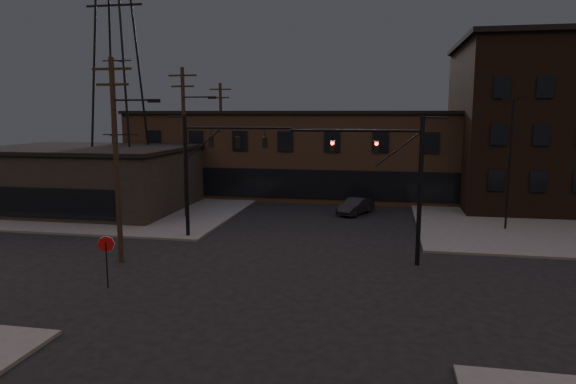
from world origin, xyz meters
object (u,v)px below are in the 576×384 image
(parked_car_lot_a, at_px, (504,201))
(car_crossing, at_px, (356,206))
(traffic_signal_near, at_px, (398,174))
(traffic_signal_far, at_px, (205,162))
(stop_sign, at_px, (106,250))

(parked_car_lot_a, xyz_separation_m, car_crossing, (-11.90, -2.99, -0.29))
(traffic_signal_near, height_order, car_crossing, traffic_signal_near)
(traffic_signal_far, height_order, stop_sign, traffic_signal_far)
(parked_car_lot_a, height_order, car_crossing, parked_car_lot_a)
(traffic_signal_far, xyz_separation_m, car_crossing, (9.12, 9.91, -4.35))
(stop_sign, distance_m, parked_car_lot_a, 31.97)
(traffic_signal_far, distance_m, parked_car_lot_a, 24.99)
(stop_sign, bearing_deg, traffic_signal_near, 25.90)
(traffic_signal_far, xyz_separation_m, parked_car_lot_a, (21.01, 12.90, -4.05))
(traffic_signal_near, height_order, parked_car_lot_a, traffic_signal_near)
(traffic_signal_near, distance_m, traffic_signal_far, 12.57)
(car_crossing, bearing_deg, traffic_signal_near, -52.76)
(parked_car_lot_a, bearing_deg, car_crossing, 106.90)
(traffic_signal_near, distance_m, stop_sign, 15.17)
(parked_car_lot_a, distance_m, car_crossing, 12.27)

